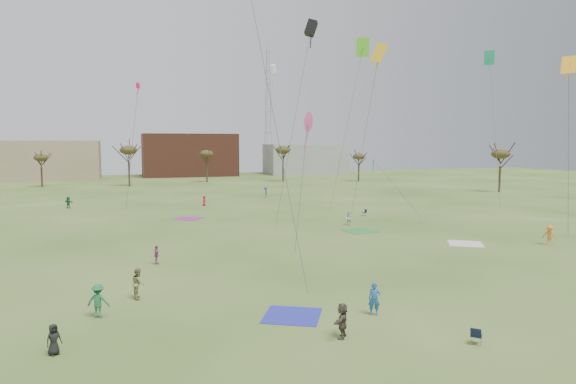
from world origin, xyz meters
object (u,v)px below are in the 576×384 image
object	(u,v)px
radio_tower	(268,111)
camp_chair_center	(476,339)
flyer_near_right	(374,299)
flyer_near_center	(98,301)
camp_chair_right	(364,214)

from	to	relation	value
radio_tower	camp_chair_center	bearing A→B (deg)	-101.50
camp_chair_center	flyer_near_right	bearing A→B (deg)	-17.30
flyer_near_right	radio_tower	distance (m)	133.29
flyer_near_center	radio_tower	bearing A→B (deg)	-90.67
flyer_near_right	camp_chair_center	bearing A→B (deg)	-34.21
camp_chair_center	camp_chair_right	size ratio (longest dim) A/B	1.00
flyer_near_center	flyer_near_right	xyz separation A→B (m)	(14.73, -4.36, -0.02)
camp_chair_center	camp_chair_right	bearing A→B (deg)	-63.94
radio_tower	flyer_near_center	bearing A→B (deg)	-109.79
flyer_near_center	flyer_near_right	size ratio (longest dim) A/B	1.02
flyer_near_center	camp_chair_right	xyz separation A→B (m)	(31.56, 30.65, -0.69)
camp_chair_right	radio_tower	size ratio (longest dim) A/B	0.02
flyer_near_right	camp_chair_center	world-z (taller)	flyer_near_right
camp_chair_center	radio_tower	size ratio (longest dim) A/B	0.02
radio_tower	flyer_near_right	bearing A→B (deg)	-103.11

